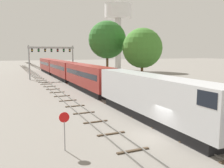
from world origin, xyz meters
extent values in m
plane|color=gray|center=(0.00, 0.00, 0.00)|extent=(400.00, 400.00, 0.00)
cube|color=slate|center=(1.28, 60.00, 0.08)|extent=(0.07, 200.00, 0.16)
cube|color=slate|center=(2.72, 60.00, 0.08)|extent=(0.07, 200.00, 0.16)
cube|color=#473828|center=(2.00, -2.00, 0.05)|extent=(2.60, 0.24, 0.10)
cube|color=#473828|center=(2.00, 2.00, 0.05)|extent=(2.60, 0.24, 0.10)
cube|color=#473828|center=(2.00, 6.00, 0.05)|extent=(2.60, 0.24, 0.10)
cube|color=#473828|center=(2.00, 10.00, 0.05)|extent=(2.60, 0.24, 0.10)
cube|color=#473828|center=(2.00, 14.00, 0.05)|extent=(2.60, 0.24, 0.10)
cube|color=#473828|center=(2.00, 18.00, 0.05)|extent=(2.60, 0.24, 0.10)
cube|color=#473828|center=(2.00, 22.00, 0.05)|extent=(2.60, 0.24, 0.10)
cube|color=#473828|center=(2.00, 26.00, 0.05)|extent=(2.60, 0.24, 0.10)
cube|color=#473828|center=(2.00, 30.00, 0.05)|extent=(2.60, 0.24, 0.10)
cube|color=#473828|center=(2.00, 34.00, 0.05)|extent=(2.60, 0.24, 0.10)
cube|color=#473828|center=(2.00, 38.00, 0.05)|extent=(2.60, 0.24, 0.10)
cube|color=#473828|center=(2.00, 42.00, 0.05)|extent=(2.60, 0.24, 0.10)
cube|color=#473828|center=(2.00, 46.00, 0.05)|extent=(2.60, 0.24, 0.10)
cube|color=#473828|center=(2.00, 50.00, 0.05)|extent=(2.60, 0.24, 0.10)
cube|color=#473828|center=(2.00, 54.00, 0.05)|extent=(2.60, 0.24, 0.10)
cube|color=#473828|center=(2.00, 58.00, 0.05)|extent=(2.60, 0.24, 0.10)
cube|color=#473828|center=(2.00, 62.00, 0.05)|extent=(2.60, 0.24, 0.10)
cube|color=#473828|center=(2.00, 66.00, 0.05)|extent=(2.60, 0.24, 0.10)
cube|color=#473828|center=(2.00, 70.00, 0.05)|extent=(2.60, 0.24, 0.10)
cube|color=#473828|center=(2.00, 74.00, 0.05)|extent=(2.60, 0.24, 0.10)
cube|color=#473828|center=(2.00, 78.00, 0.05)|extent=(2.60, 0.24, 0.10)
cube|color=#473828|center=(2.00, 82.00, 0.05)|extent=(2.60, 0.24, 0.10)
cube|color=#473828|center=(2.00, 86.00, 0.05)|extent=(2.60, 0.24, 0.10)
cube|color=#473828|center=(2.00, 90.00, 0.05)|extent=(2.60, 0.24, 0.10)
cube|color=#473828|center=(2.00, 94.00, 0.05)|extent=(2.60, 0.24, 0.10)
cube|color=#473828|center=(2.00, 98.00, 0.05)|extent=(2.60, 0.24, 0.10)
cube|color=#473828|center=(2.00, 102.00, 0.05)|extent=(2.60, 0.24, 0.10)
cube|color=#473828|center=(2.00, 106.00, 0.05)|extent=(2.60, 0.24, 0.10)
cube|color=#473828|center=(2.00, 110.00, 0.05)|extent=(2.60, 0.24, 0.10)
cube|color=#473828|center=(2.00, 114.00, 0.05)|extent=(2.60, 0.24, 0.10)
cube|color=#473828|center=(2.00, 118.00, 0.05)|extent=(2.60, 0.24, 0.10)
cube|color=#473828|center=(2.00, 122.00, 0.05)|extent=(2.60, 0.24, 0.10)
cube|color=#473828|center=(2.00, 126.00, 0.05)|extent=(2.60, 0.24, 0.10)
cube|color=#473828|center=(2.00, 130.00, 0.05)|extent=(2.60, 0.24, 0.10)
cube|color=#473828|center=(2.00, 134.00, 0.05)|extent=(2.60, 0.24, 0.10)
cube|color=#473828|center=(2.00, 138.00, 0.05)|extent=(2.60, 0.24, 0.10)
cube|color=#473828|center=(2.00, 142.00, 0.05)|extent=(2.60, 0.24, 0.10)
cube|color=#473828|center=(2.00, 146.00, 0.05)|extent=(2.60, 0.24, 0.10)
cube|color=#473828|center=(2.00, 150.00, 0.05)|extent=(2.60, 0.24, 0.10)
cube|color=#473828|center=(2.00, 154.00, 0.05)|extent=(2.60, 0.24, 0.10)
cube|color=#473828|center=(2.00, 158.00, 0.05)|extent=(2.60, 0.24, 0.10)
cube|color=slate|center=(-4.22, 40.00, 0.08)|extent=(0.07, 160.00, 0.16)
cube|color=slate|center=(-2.78, 40.00, 0.08)|extent=(0.07, 160.00, 0.16)
cube|color=#473828|center=(-3.50, -2.00, 0.05)|extent=(2.60, 0.24, 0.10)
cube|color=#473828|center=(-3.50, 2.00, 0.05)|extent=(2.60, 0.24, 0.10)
cube|color=#473828|center=(-3.50, 6.00, 0.05)|extent=(2.60, 0.24, 0.10)
cube|color=#473828|center=(-3.50, 10.00, 0.05)|extent=(2.60, 0.24, 0.10)
cube|color=#473828|center=(-3.50, 14.00, 0.05)|extent=(2.60, 0.24, 0.10)
cube|color=#473828|center=(-3.50, 18.00, 0.05)|extent=(2.60, 0.24, 0.10)
cube|color=#473828|center=(-3.50, 22.00, 0.05)|extent=(2.60, 0.24, 0.10)
cube|color=#473828|center=(-3.50, 26.00, 0.05)|extent=(2.60, 0.24, 0.10)
cube|color=#473828|center=(-3.50, 30.00, 0.05)|extent=(2.60, 0.24, 0.10)
cube|color=#473828|center=(-3.50, 34.00, 0.05)|extent=(2.60, 0.24, 0.10)
cube|color=#473828|center=(-3.50, 38.00, 0.05)|extent=(2.60, 0.24, 0.10)
cube|color=#473828|center=(-3.50, 42.00, 0.05)|extent=(2.60, 0.24, 0.10)
cube|color=#473828|center=(-3.50, 46.00, 0.05)|extent=(2.60, 0.24, 0.10)
cube|color=#473828|center=(-3.50, 50.00, 0.05)|extent=(2.60, 0.24, 0.10)
cube|color=#473828|center=(-3.50, 54.00, 0.05)|extent=(2.60, 0.24, 0.10)
cube|color=#473828|center=(-3.50, 58.00, 0.05)|extent=(2.60, 0.24, 0.10)
cube|color=#473828|center=(-3.50, 62.00, 0.05)|extent=(2.60, 0.24, 0.10)
cube|color=#473828|center=(-3.50, 66.00, 0.05)|extent=(2.60, 0.24, 0.10)
cube|color=#473828|center=(-3.50, 70.00, 0.05)|extent=(2.60, 0.24, 0.10)
cube|color=#473828|center=(-3.50, 74.00, 0.05)|extent=(2.60, 0.24, 0.10)
cube|color=#473828|center=(-3.50, 78.00, 0.05)|extent=(2.60, 0.24, 0.10)
cube|color=#473828|center=(-3.50, 82.00, 0.05)|extent=(2.60, 0.24, 0.10)
cube|color=#473828|center=(-3.50, 86.00, 0.05)|extent=(2.60, 0.24, 0.10)
cube|color=#473828|center=(-3.50, 90.00, 0.05)|extent=(2.60, 0.24, 0.10)
cube|color=#473828|center=(-3.50, 94.00, 0.05)|extent=(2.60, 0.24, 0.10)
cube|color=#473828|center=(-3.50, 98.00, 0.05)|extent=(2.60, 0.24, 0.10)
cube|color=#473828|center=(-3.50, 102.00, 0.05)|extent=(2.60, 0.24, 0.10)
cube|color=#473828|center=(-3.50, 106.00, 0.05)|extent=(2.60, 0.24, 0.10)
cube|color=#473828|center=(-3.50, 110.00, 0.05)|extent=(2.60, 0.24, 0.10)
cube|color=#473828|center=(-3.50, 114.00, 0.05)|extent=(2.60, 0.24, 0.10)
cube|color=#473828|center=(-3.50, 118.00, 0.05)|extent=(2.60, 0.24, 0.10)
cube|color=silver|center=(2.00, 4.24, 2.90)|extent=(3.00, 20.48, 3.80)
cube|color=black|center=(2.00, -4.80, 4.04)|extent=(3.04, 1.80, 1.10)
cube|color=black|center=(2.00, 4.24, 0.50)|extent=(2.52, 18.43, 1.00)
cube|color=maroon|center=(2.00, 25.72, 2.90)|extent=(3.00, 20.48, 3.80)
cube|color=black|center=(2.00, 25.72, 3.30)|extent=(3.04, 18.84, 0.90)
cube|color=black|center=(2.00, 25.72, 0.50)|extent=(2.52, 18.43, 1.00)
cube|color=maroon|center=(2.00, 47.21, 2.90)|extent=(3.00, 20.48, 3.80)
cube|color=black|center=(2.00, 47.21, 3.30)|extent=(3.04, 18.84, 0.90)
cube|color=black|center=(2.00, 47.21, 0.50)|extent=(2.52, 18.43, 1.00)
cube|color=maroon|center=(2.00, 68.69, 2.90)|extent=(3.00, 20.48, 3.80)
cube|color=black|center=(2.00, 68.69, 3.30)|extent=(3.04, 18.84, 0.90)
cube|color=black|center=(2.00, 68.69, 0.50)|extent=(2.52, 18.43, 1.00)
cylinder|color=#999BA0|center=(-6.00, 48.96, 4.45)|extent=(0.36, 0.36, 8.90)
cylinder|color=#999BA0|center=(5.50, 48.96, 4.45)|extent=(0.36, 0.36, 8.90)
cube|color=#999BA0|center=(-0.25, 48.96, 8.30)|extent=(12.10, 0.36, 0.50)
cube|color=black|center=(-5.18, 49.01, 7.60)|extent=(0.44, 0.32, 0.90)
sphere|color=yellow|center=(-5.18, 48.82, 7.60)|extent=(0.28, 0.28, 0.28)
cube|color=black|center=(-3.54, 49.01, 7.60)|extent=(0.44, 0.32, 0.90)
sphere|color=green|center=(-3.54, 48.82, 7.60)|extent=(0.28, 0.28, 0.28)
cube|color=black|center=(-1.89, 49.01, 7.60)|extent=(0.44, 0.32, 0.90)
sphere|color=yellow|center=(-1.89, 48.82, 7.60)|extent=(0.28, 0.28, 0.28)
cube|color=black|center=(-0.25, 49.01, 7.60)|extent=(0.44, 0.32, 0.90)
sphere|color=green|center=(-0.25, 48.82, 7.60)|extent=(0.28, 0.28, 0.28)
cube|color=black|center=(1.39, 49.01, 7.60)|extent=(0.44, 0.32, 0.90)
sphere|color=red|center=(1.39, 48.82, 7.60)|extent=(0.28, 0.28, 0.28)
cube|color=black|center=(3.04, 49.01, 7.60)|extent=(0.44, 0.32, 0.90)
sphere|color=green|center=(3.04, 48.82, 7.60)|extent=(0.28, 0.28, 0.28)
cube|color=black|center=(4.68, 49.01, 7.60)|extent=(0.44, 0.32, 0.90)
sphere|color=yellow|center=(4.68, 48.82, 7.60)|extent=(0.28, 0.28, 0.28)
cylinder|color=beige|center=(31.38, 74.77, 10.47)|extent=(2.60, 2.60, 20.94)
cylinder|color=white|center=(31.38, 74.77, 23.68)|extent=(10.87, 10.87, 5.47)
cone|color=white|center=(31.38, 74.77, 27.02)|extent=(11.09, 11.09, 1.20)
cylinder|color=gray|center=(-8.00, 0.16, 1.10)|extent=(0.08, 0.08, 2.20)
cylinder|color=red|center=(-8.00, 0.14, 2.50)|extent=(0.76, 0.03, 0.76)
cylinder|color=brown|center=(10.57, 36.43, 3.46)|extent=(0.56, 0.56, 6.93)
sphere|color=#2D6B28|center=(10.57, 36.43, 10.01)|extent=(8.81, 8.81, 8.81)
cylinder|color=brown|center=(15.12, 28.06, 2.51)|extent=(0.56, 0.56, 5.02)
sphere|color=#427F2D|center=(15.12, 28.06, 7.98)|extent=(8.46, 8.46, 8.46)
camera|label=1|loc=(-11.69, -16.75, 7.17)|focal=38.83mm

